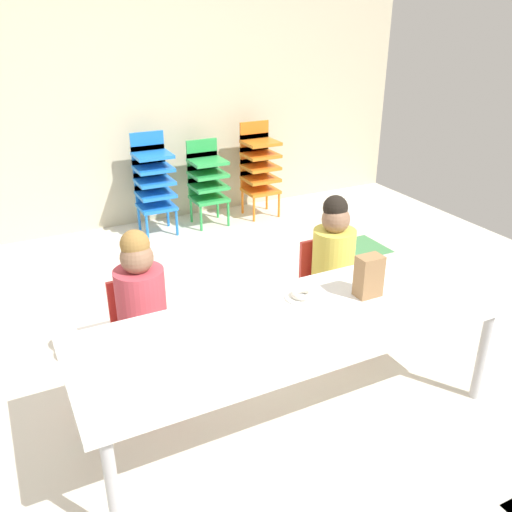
% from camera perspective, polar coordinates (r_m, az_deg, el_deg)
% --- Properties ---
extents(ground_plane, '(6.29, 4.87, 0.02)m').
position_cam_1_polar(ground_plane, '(3.39, -4.84, -10.38)').
color(ground_plane, silver).
extents(back_wall, '(6.29, 0.10, 2.70)m').
position_cam_1_polar(back_wall, '(5.16, -16.35, 17.29)').
color(back_wall, beige).
rests_on(back_wall, ground_plane).
extents(craft_table, '(2.10, 0.74, 0.58)m').
position_cam_1_polar(craft_table, '(2.62, 3.98, -7.57)').
color(craft_table, white).
rests_on(craft_table, ground_plane).
extents(seated_child_near_camera, '(0.32, 0.31, 0.92)m').
position_cam_1_polar(seated_child_near_camera, '(2.91, -12.04, -4.15)').
color(seated_child_near_camera, red).
rests_on(seated_child_near_camera, ground_plane).
extents(seated_child_middle_seat, '(0.34, 0.34, 0.92)m').
position_cam_1_polar(seated_child_middle_seat, '(3.36, 8.05, 0.28)').
color(seated_child_middle_seat, red).
rests_on(seated_child_middle_seat, ground_plane).
extents(kid_chair_blue_stack, '(0.32, 0.30, 0.92)m').
position_cam_1_polar(kid_chair_blue_stack, '(5.05, -10.74, 8.00)').
color(kid_chair_blue_stack, blue).
rests_on(kid_chair_blue_stack, ground_plane).
extents(kid_chair_green_stack, '(0.32, 0.30, 0.80)m').
position_cam_1_polar(kid_chair_green_stack, '(5.22, -5.20, 8.20)').
color(kid_chair_green_stack, green).
rests_on(kid_chair_green_stack, ground_plane).
extents(kid_chair_orange_stack, '(0.32, 0.30, 0.92)m').
position_cam_1_polar(kid_chair_orange_stack, '(5.43, 0.28, 9.59)').
color(kid_chair_orange_stack, orange).
rests_on(kid_chair_orange_stack, ground_plane).
extents(paper_bag_brown, '(0.13, 0.09, 0.22)m').
position_cam_1_polar(paper_bag_brown, '(2.82, 11.74, -2.07)').
color(paper_bag_brown, '#9E754C').
rests_on(paper_bag_brown, craft_table).
extents(paper_plate_near_edge, '(0.18, 0.18, 0.01)m').
position_cam_1_polar(paper_plate_near_edge, '(2.79, 4.87, -4.34)').
color(paper_plate_near_edge, white).
rests_on(paper_plate_near_edge, craft_table).
extents(donut_powdered_on_plate, '(0.12, 0.12, 0.03)m').
position_cam_1_polar(donut_powdered_on_plate, '(2.78, 4.89, -3.98)').
color(donut_powdered_on_plate, white).
rests_on(donut_powdered_on_plate, craft_table).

